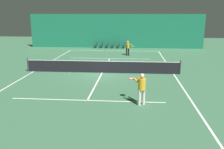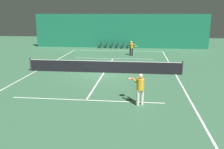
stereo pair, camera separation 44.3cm
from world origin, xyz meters
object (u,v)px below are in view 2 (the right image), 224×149
object	(u,v)px
courtside_chair_5	(129,45)
courtside_chair_4	(123,45)
courtside_chair_0	(100,44)
tennis_ball	(71,74)
courtside_chair_3	(117,45)
player_near	(140,87)
player_far	(131,47)
tennis_net	(104,66)
courtside_chair_2	(111,45)
courtside_chair_1	(106,45)

from	to	relation	value
courtside_chair_5	courtside_chair_4	bearing A→B (deg)	-90.00
courtside_chair_0	tennis_ball	distance (m)	14.76
courtside_chair_3	player_near	bearing A→B (deg)	8.52
player_far	courtside_chair_5	bearing A→B (deg)	151.76
player_near	tennis_net	bearing A→B (deg)	-9.79
player_near	courtside_chair_2	world-z (taller)	player_near
player_near	player_far	world-z (taller)	player_near
player_near	tennis_ball	distance (m)	8.06
courtside_chair_3	courtside_chair_5	size ratio (longest dim) A/B	1.00
player_near	courtside_chair_5	distance (m)	20.89
courtside_chair_2	courtside_chair_5	size ratio (longest dim) A/B	1.00
courtside_chair_3	courtside_chair_4	xyz separation A→B (m)	(0.75, 0.00, 0.00)
player_near	courtside_chair_1	world-z (taller)	player_near
courtside_chair_4	courtside_chair_3	bearing A→B (deg)	-90.00
courtside_chair_0	courtside_chair_1	distance (m)	0.75
player_near	courtside_chair_1	xyz separation A→B (m)	(-4.63, 20.82, -0.46)
player_far	courtside_chair_2	bearing A→B (deg)	173.18
player_far	courtside_chair_1	bearing A→B (deg)	179.04
player_near	courtside_chair_2	xyz separation A→B (m)	(-3.87, 20.82, -0.46)
player_far	courtside_chair_2	world-z (taller)	player_far
player_far	courtside_chair_4	bearing A→B (deg)	159.43
tennis_net	courtside_chair_5	bearing A→B (deg)	85.10
tennis_net	player_near	world-z (taller)	player_near
tennis_net	courtside_chair_5	world-z (taller)	tennis_net
player_near	courtside_chair_1	bearing A→B (deg)	-19.88
courtside_chair_3	courtside_chair_4	world-z (taller)	same
tennis_net	courtside_chair_2	world-z (taller)	tennis_net
player_near	player_far	xyz separation A→B (m)	(-1.02, 15.37, -0.02)
tennis_net	player_far	world-z (taller)	player_far
player_far	courtside_chair_5	distance (m)	5.50
tennis_net	courtside_chair_2	bearing A→B (deg)	94.29
courtside_chair_2	tennis_ball	xyz separation A→B (m)	(-1.36, -14.76, -0.45)
player_near	courtside_chair_1	distance (m)	21.34
courtside_chair_2	courtside_chair_5	world-z (taller)	same
courtside_chair_0	courtside_chair_3	distance (m)	2.26
courtside_chair_3	courtside_chair_5	world-z (taller)	same
courtside_chair_5	tennis_net	bearing A→B (deg)	-4.90
courtside_chair_1	courtside_chair_2	size ratio (longest dim) A/B	1.00
tennis_net	player_near	size ratio (longest dim) A/B	7.38
player_far	tennis_ball	bearing A→B (deg)	-58.80
courtside_chair_4	courtside_chair_5	distance (m)	0.75
courtside_chair_0	courtside_chair_3	bearing A→B (deg)	90.00
courtside_chair_3	courtside_chair_5	distance (m)	1.51
courtside_chair_3	tennis_net	bearing A→B (deg)	1.23
courtside_chair_1	player_near	bearing A→B (deg)	12.53
courtside_chair_3	courtside_chair_1	bearing A→B (deg)	-90.00
player_near	courtside_chair_1	size ratio (longest dim) A/B	1.94
courtside_chair_4	tennis_ball	bearing A→B (deg)	-10.99
courtside_chair_1	courtside_chair_2	xyz separation A→B (m)	(0.75, 0.00, 0.00)
courtside_chair_0	courtside_chair_5	distance (m)	3.77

